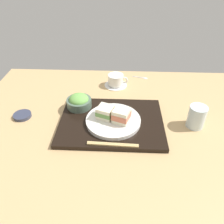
# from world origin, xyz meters

# --- Properties ---
(ground_plane) EXTENTS (1.40, 1.00, 0.03)m
(ground_plane) POSITION_xyz_m (0.00, 0.00, -0.01)
(ground_plane) COLOR tan
(serving_tray) EXTENTS (0.44, 0.33, 0.02)m
(serving_tray) POSITION_xyz_m (-0.05, -0.00, 0.01)
(serving_tray) COLOR black
(serving_tray) RESTS_ON ground_plane
(sandwich_plate) EXTENTS (0.23, 0.23, 0.02)m
(sandwich_plate) POSITION_xyz_m (-0.05, -0.01, 0.03)
(sandwich_plate) COLOR silver
(sandwich_plate) RESTS_ON serving_tray
(sandwich_near) EXTENTS (0.08, 0.08, 0.05)m
(sandwich_near) POSITION_xyz_m (-0.08, -0.00, 0.06)
(sandwich_near) COLOR #EFE5C1
(sandwich_near) RESTS_ON sandwich_plate
(sandwich_far) EXTENTS (0.08, 0.08, 0.06)m
(sandwich_far) POSITION_xyz_m (-0.01, -0.02, 0.06)
(sandwich_far) COLOR #EFE5C1
(sandwich_far) RESTS_ON sandwich_plate
(salad_bowl) EXTENTS (0.11, 0.11, 0.06)m
(salad_bowl) POSITION_xyz_m (-0.21, 0.09, 0.05)
(salad_bowl) COLOR #4C6051
(salad_bowl) RESTS_ON serving_tray
(chopsticks_pair) EXTENTS (0.19, 0.02, 0.01)m
(chopsticks_pair) POSITION_xyz_m (-0.04, -0.15, 0.02)
(chopsticks_pair) COLOR tan
(chopsticks_pair) RESTS_ON serving_tray
(coffee_cup) EXTENTS (0.13, 0.12, 0.06)m
(coffee_cup) POSITION_xyz_m (-0.05, 0.32, 0.03)
(coffee_cup) COLOR white
(coffee_cup) RESTS_ON ground_plane
(drinking_glass) EXTENTS (0.07, 0.07, 0.10)m
(drinking_glass) POSITION_xyz_m (0.30, 0.00, 0.05)
(drinking_glass) COLOR silver
(drinking_glass) RESTS_ON ground_plane
(small_sauce_dish) EXTENTS (0.08, 0.08, 0.01)m
(small_sauce_dish) POSITION_xyz_m (-0.45, 0.03, 0.01)
(small_sauce_dish) COLOR #33384C
(small_sauce_dish) RESTS_ON ground_plane
(teaspoon) EXTENTS (0.09, 0.04, 0.01)m
(teaspoon) POSITION_xyz_m (0.11, 0.42, 0.00)
(teaspoon) COLOR silver
(teaspoon) RESTS_ON ground_plane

